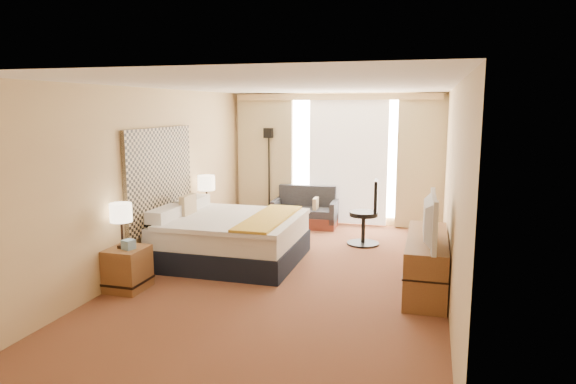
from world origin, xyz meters
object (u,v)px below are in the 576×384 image
(floor_lamp, at_px, (269,156))
(lamp_left, at_px, (121,214))
(desk_chair, at_px, (367,216))
(lamp_right, at_px, (206,184))
(media_dresser, at_px, (426,263))
(television, at_px, (424,219))
(nightstand_left, at_px, (128,269))
(nightstand_right, at_px, (209,226))
(loveseat, at_px, (305,213))
(bed, at_px, (231,238))

(floor_lamp, relative_size, lamp_left, 3.27)
(desk_chair, bearing_deg, lamp_left, -136.89)
(desk_chair, bearing_deg, lamp_right, -172.90)
(media_dresser, bearing_deg, television, -97.00)
(lamp_right, bearing_deg, media_dresser, -20.76)
(nightstand_left, distance_m, nightstand_right, 2.50)
(desk_chair, height_order, lamp_right, lamp_right)
(media_dresser, height_order, loveseat, loveseat)
(media_dresser, height_order, lamp_left, lamp_left)
(nightstand_left, distance_m, loveseat, 4.31)
(nightstand_left, xyz_separation_m, media_dresser, (3.70, 1.05, 0.07))
(floor_lamp, bearing_deg, loveseat, -17.50)
(floor_lamp, xyz_separation_m, lamp_right, (-0.52, -1.90, -0.32))
(lamp_right, bearing_deg, lamp_left, -91.08)
(bed, xyz_separation_m, lamp_right, (-0.81, 0.93, 0.67))
(loveseat, xyz_separation_m, desk_chair, (1.34, -1.07, 0.24))
(lamp_left, xyz_separation_m, lamp_right, (0.05, 2.46, 0.03))
(media_dresser, relative_size, television, 1.68)
(desk_chair, relative_size, television, 1.05)
(lamp_left, relative_size, lamp_right, 0.94)
(loveseat, relative_size, desk_chair, 1.13)
(nightstand_left, xyz_separation_m, desk_chair, (2.70, 3.02, 0.22))
(nightstand_left, bearing_deg, lamp_right, 89.98)
(media_dresser, xyz_separation_m, lamp_left, (-3.75, -1.06, 0.65))
(loveseat, bearing_deg, nightstand_right, -133.15)
(nightstand_left, height_order, bed, bed)
(nightstand_right, distance_m, lamp_right, 0.76)
(bed, bearing_deg, floor_lamp, 95.80)
(loveseat, relative_size, lamp_right, 2.05)
(floor_lamp, height_order, television, floor_lamp)
(loveseat, xyz_separation_m, floor_lamp, (-0.83, 0.26, 1.09))
(nightstand_right, height_order, bed, bed)
(loveseat, height_order, floor_lamp, floor_lamp)
(media_dresser, relative_size, lamp_right, 2.90)
(floor_lamp, distance_m, lamp_right, 1.99)
(bed, xyz_separation_m, loveseat, (0.55, 2.56, -0.11))
(media_dresser, distance_m, television, 0.78)
(nightstand_right, distance_m, desk_chair, 2.75)
(nightstand_right, bearing_deg, desk_chair, 10.83)
(floor_lamp, height_order, desk_chair, floor_lamp)
(media_dresser, height_order, lamp_right, lamp_right)
(lamp_left, bearing_deg, desk_chair, 47.82)
(television, bearing_deg, floor_lamp, 38.20)
(loveseat, height_order, lamp_left, lamp_left)
(nightstand_right, relative_size, floor_lamp, 0.29)
(nightstand_right, xyz_separation_m, desk_chair, (2.70, 0.52, 0.22))
(nightstand_left, bearing_deg, loveseat, 71.63)
(floor_lamp, bearing_deg, lamp_right, -105.38)
(loveseat, distance_m, desk_chair, 1.73)
(nightstand_left, relative_size, loveseat, 0.43)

